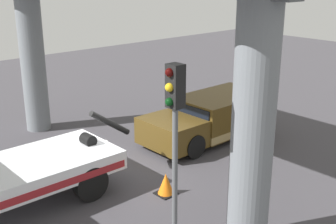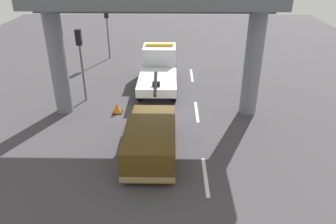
{
  "view_description": "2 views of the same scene",
  "coord_description": "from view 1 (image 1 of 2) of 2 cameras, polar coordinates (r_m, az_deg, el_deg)",
  "views": [
    {
      "loc": [
        7.24,
        10.64,
        6.16
      ],
      "look_at": [
        -1.74,
        0.61,
        1.76
      ],
      "focal_mm": 46.81,
      "sensor_mm": 36.0,
      "label": 1
    },
    {
      "loc": [
        -17.03,
        -0.99,
        8.65
      ],
      "look_at": [
        -2.82,
        -0.75,
        1.4
      ],
      "focal_mm": 35.08,
      "sensor_mm": 36.0,
      "label": 2
    }
  ],
  "objects": [
    {
      "name": "ground_plane",
      "position": [
        14.29,
        -6.88,
        -7.8
      ],
      "size": [
        60.0,
        40.0,
        0.1
      ],
      "primitive_type": "cube",
      "color": "#423F44"
    },
    {
      "name": "lane_stripe_west",
      "position": [
        19.56,
        3.5,
        -0.28
      ],
      "size": [
        2.6,
        0.16,
        0.01
      ],
      "primitive_type": "cube",
      "color": "silver",
      "rests_on": "ground"
    },
    {
      "name": "lane_stripe_mid",
      "position": [
        16.12,
        -11.78,
        -4.76
      ],
      "size": [
        2.6,
        0.16,
        0.01
      ],
      "primitive_type": "cube",
      "color": "silver",
      "rests_on": "ground"
    },
    {
      "name": "towed_van_green",
      "position": [
        16.72,
        5.66,
        -0.76
      ],
      "size": [
        5.2,
        2.23,
        1.58
      ],
      "color": "#4C3814",
      "rests_on": "ground"
    },
    {
      "name": "traffic_light_near",
      "position": [
        8.94,
        0.85,
        -1.25
      ],
      "size": [
        0.39,
        0.32,
        4.39
      ],
      "color": "#515456",
      "rests_on": "ground"
    },
    {
      "name": "traffic_cone_orange",
      "position": [
        12.68,
        -0.29,
        -9.41
      ],
      "size": [
        0.54,
        0.54,
        0.64
      ],
      "color": "orange",
      "rests_on": "ground"
    }
  ]
}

